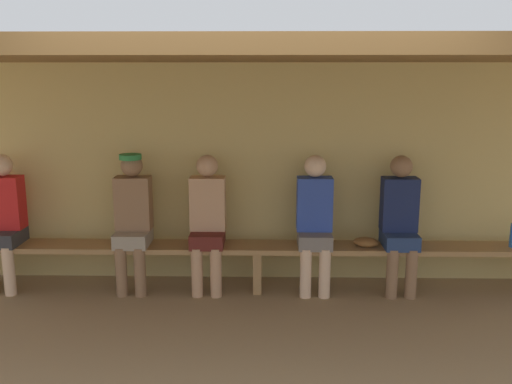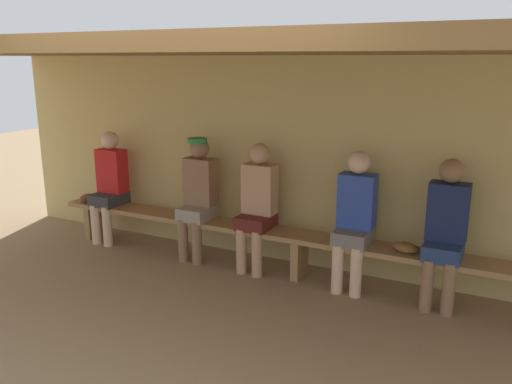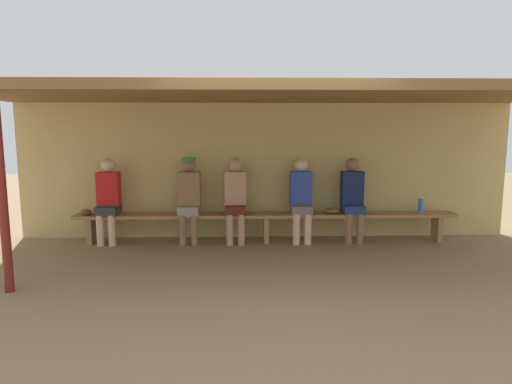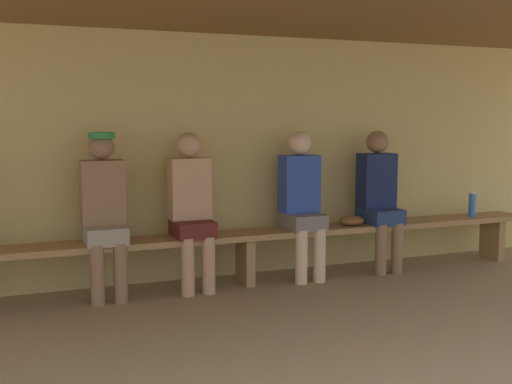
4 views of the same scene
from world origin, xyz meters
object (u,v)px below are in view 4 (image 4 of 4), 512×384
(player_shirtless_tan, at_px, (302,199))
(player_rightmost, at_px, (379,195))
(bench, at_px, (245,240))
(player_near_post, at_px, (104,207))
(water_bottle_clear, at_px, (472,204))
(baseball_glove_worn, at_px, (351,221))
(player_with_sunglasses, at_px, (191,205))

(player_shirtless_tan, xyz_separation_m, player_rightmost, (0.82, 0.00, 0.00))
(bench, xyz_separation_m, player_near_post, (-1.21, 0.00, 0.36))
(player_rightmost, relative_size, water_bottle_clear, 5.20)
(water_bottle_clear, distance_m, baseball_glove_worn, 1.42)
(bench, bearing_deg, player_near_post, 179.83)
(player_shirtless_tan, xyz_separation_m, water_bottle_clear, (1.91, -0.02, -0.15))
(player_near_post, height_order, player_rightmost, player_near_post)
(player_shirtless_tan, xyz_separation_m, baseball_glove_worn, (0.49, -0.04, -0.22))
(bench, bearing_deg, player_shirtless_tan, 0.32)
(bench, xyz_separation_m, player_with_sunglasses, (-0.48, 0.00, 0.34))
(bench, distance_m, player_with_sunglasses, 0.59)
(player_shirtless_tan, bearing_deg, bench, -179.68)
(bench, height_order, baseball_glove_worn, baseball_glove_worn)
(player_near_post, distance_m, player_rightmost, 2.58)
(player_near_post, height_order, water_bottle_clear, player_near_post)
(bench, distance_m, player_near_post, 1.26)
(water_bottle_clear, bearing_deg, player_with_sunglasses, 179.60)
(player_near_post, bearing_deg, player_shirtless_tan, -0.02)
(player_shirtless_tan, height_order, player_rightmost, same)
(player_shirtless_tan, bearing_deg, player_rightmost, 0.00)
(bench, bearing_deg, player_with_sunglasses, 179.64)
(player_rightmost, distance_m, baseball_glove_worn, 0.40)
(water_bottle_clear, bearing_deg, player_near_post, 179.67)
(bench, bearing_deg, water_bottle_clear, -0.41)
(player_with_sunglasses, bearing_deg, water_bottle_clear, -0.40)
(water_bottle_clear, height_order, baseball_glove_worn, water_bottle_clear)
(water_bottle_clear, bearing_deg, player_shirtless_tan, 179.38)
(player_near_post, xyz_separation_m, player_with_sunglasses, (0.73, -0.00, -0.02))
(baseball_glove_worn, bearing_deg, player_shirtless_tan, -171.64)
(bench, xyz_separation_m, player_rightmost, (1.37, 0.00, 0.34))
(player_shirtless_tan, distance_m, player_rightmost, 0.82)
(player_with_sunglasses, distance_m, baseball_glove_worn, 1.54)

